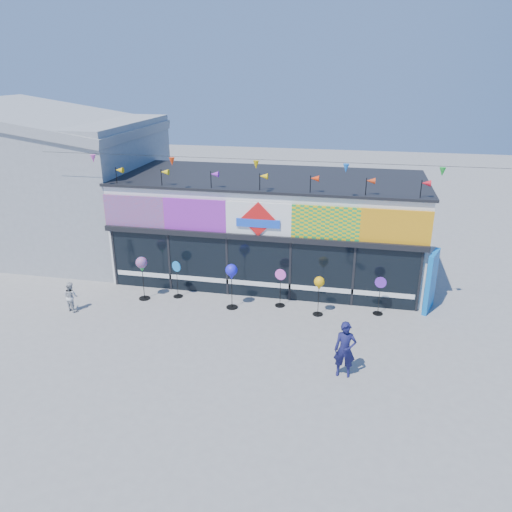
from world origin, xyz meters
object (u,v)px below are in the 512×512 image
(spinner_1, at_px, (177,278))
(spinner_0, at_px, (142,266))
(spinner_3, at_px, (280,287))
(blue_sign, at_px, (431,281))
(child, at_px, (71,296))
(spinner_2, at_px, (231,273))
(adult_man, at_px, (345,350))
(spinner_5, at_px, (379,295))
(spinner_4, at_px, (319,284))

(spinner_1, bearing_deg, spinner_0, -160.06)
(spinner_0, bearing_deg, spinner_3, 4.97)
(blue_sign, xyz_separation_m, child, (-12.53, -2.64, -0.57))
(spinner_2, relative_size, adult_man, 1.02)
(spinner_2, height_order, spinner_3, spinner_2)
(spinner_5, bearing_deg, spinner_3, -178.90)
(spinner_0, relative_size, spinner_4, 1.16)
(spinner_1, bearing_deg, child, -150.93)
(spinner_2, bearing_deg, spinner_1, 167.92)
(blue_sign, bearing_deg, spinner_2, -150.71)
(spinner_4, bearing_deg, child, -170.53)
(spinner_0, xyz_separation_m, spinner_4, (6.54, 0.03, -0.18))
(spinner_3, distance_m, spinner_5, 3.51)
(spinner_5, bearing_deg, child, -169.82)
(spinner_3, bearing_deg, spinner_4, -16.37)
(spinner_2, xyz_separation_m, spinner_3, (1.69, 0.50, -0.59))
(spinner_0, height_order, spinner_4, spinner_0)
(spinner_0, height_order, child, spinner_0)
(blue_sign, bearing_deg, spinner_4, -143.89)
(spinner_4, height_order, child, spinner_4)
(spinner_2, bearing_deg, spinner_4, 1.48)
(spinner_3, relative_size, spinner_5, 1.02)
(adult_man, relative_size, child, 1.52)
(spinner_5, bearing_deg, spinner_1, -179.36)
(spinner_3, height_order, adult_man, adult_man)
(blue_sign, bearing_deg, spinner_1, -156.15)
(spinner_5, xyz_separation_m, adult_man, (-1.05, -4.04, 0.08))
(spinner_0, height_order, spinner_5, spinner_0)
(blue_sign, height_order, adult_man, blue_sign)
(spinner_1, distance_m, spinner_5, 7.44)
(spinner_0, height_order, spinner_1, spinner_0)
(spinner_4, bearing_deg, spinner_2, -178.52)
(spinner_4, xyz_separation_m, spinner_5, (2.09, 0.48, -0.42))
(spinner_0, distance_m, child, 2.70)
(spinner_0, bearing_deg, blue_sign, 6.67)
(blue_sign, relative_size, spinner_5, 1.56)
(spinner_1, xyz_separation_m, spinner_2, (2.25, -0.48, 0.59))
(blue_sign, relative_size, spinner_4, 1.52)
(spinner_2, relative_size, child, 1.54)
(adult_man, bearing_deg, spinner_0, 154.27)
(spinner_1, distance_m, spinner_2, 2.37)
(spinner_1, xyz_separation_m, spinner_4, (5.36, -0.40, 0.40))
(blue_sign, xyz_separation_m, spinner_4, (-3.85, -1.19, 0.05))
(spinner_3, bearing_deg, child, -165.59)
(spinner_2, bearing_deg, spinner_3, 16.43)
(spinner_1, height_order, spinner_5, spinner_1)
(spinner_4, xyz_separation_m, child, (-8.68, -1.45, -0.62))
(spinner_1, bearing_deg, spinner_5, 0.64)
(child, bearing_deg, spinner_2, -144.28)
(spinner_1, distance_m, spinner_4, 5.39)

